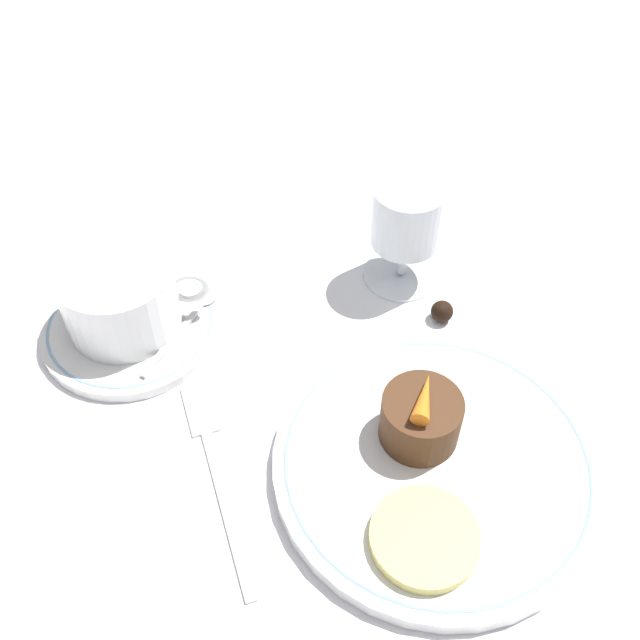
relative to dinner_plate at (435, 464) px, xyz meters
The scene contains 11 objects.
ground_plane 0.05m from the dinner_plate, 67.82° to the left, with size 3.00×3.00×0.00m, color white.
dinner_plate is the anchor object (origin of this frame).
saucer 0.29m from the dinner_plate, 143.24° to the left, with size 0.16×0.16×0.01m.
coffee_cup 0.29m from the dinner_plate, 143.18° to the left, with size 0.12×0.10×0.06m.
spoon 0.24m from the dinner_plate, 137.37° to the left, with size 0.07×0.10×0.00m.
wine_glass 0.21m from the dinner_plate, 84.44° to the left, with size 0.07×0.07×0.10m.
fork 0.17m from the dinner_plate, 168.98° to the left, with size 0.05×0.19×0.01m.
dessert_cake 0.04m from the dinner_plate, 109.60° to the left, with size 0.06×0.06×0.04m.
carrot_garnish 0.06m from the dinner_plate, 109.60° to the left, with size 0.03×0.04×0.01m.
pineapple_slice 0.07m from the dinner_plate, 111.16° to the right, with size 0.08×0.08×0.01m.
chocolate_truffle 0.15m from the dinner_plate, 74.33° to the left, with size 0.02×0.02×0.02m.
Camera 1 is at (-0.14, -0.32, 0.50)m, focal length 42.00 mm.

